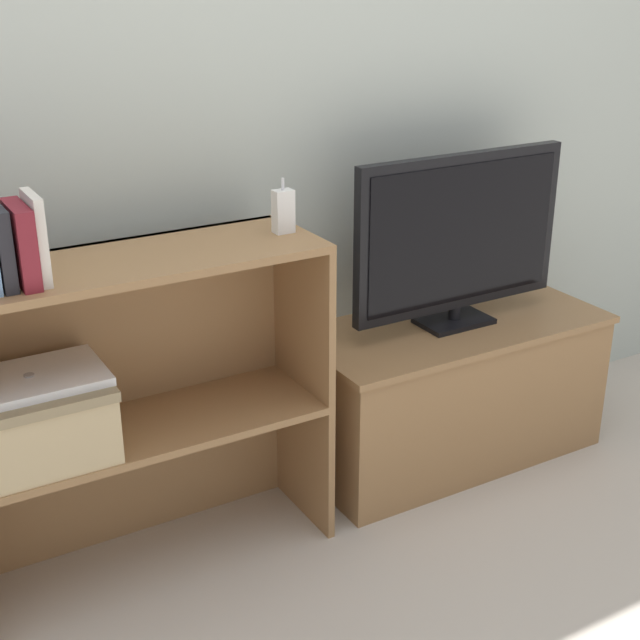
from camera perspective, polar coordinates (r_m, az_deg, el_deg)
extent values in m
plane|color=#BCB2A3|center=(2.55, 1.85, -13.39)|extent=(16.00, 16.00, 0.00)
cube|color=#B2BCB2|center=(2.48, -3.54, 15.68)|extent=(10.00, 0.05, 2.40)
cube|color=olive|center=(2.83, 8.28, -4.59)|extent=(0.94, 0.42, 0.43)
cube|color=olive|center=(2.74, 8.54, -0.39)|extent=(0.96, 0.44, 0.02)
cube|color=black|center=(2.73, 8.56, -0.05)|extent=(0.22, 0.14, 0.02)
cylinder|color=black|center=(2.72, 8.59, 0.49)|extent=(0.04, 0.04, 0.04)
cube|color=black|center=(2.64, 8.91, 5.57)|extent=(0.71, 0.03, 0.46)
cube|color=black|center=(2.62, 9.17, 5.46)|extent=(0.65, 0.00, 0.41)
cube|color=olive|center=(2.53, -1.11, -8.20)|extent=(0.02, 0.32, 0.41)
cube|color=olive|center=(2.49, -12.01, -9.17)|extent=(0.88, 0.02, 0.41)
cube|color=olive|center=(2.27, -11.17, -6.77)|extent=(0.88, 0.32, 0.02)
cube|color=olive|center=(2.34, -1.18, 0.69)|extent=(0.02, 0.32, 0.44)
cube|color=olive|center=(2.31, -12.84, -0.22)|extent=(0.88, 0.02, 0.44)
cube|color=olive|center=(2.10, -12.05, 3.66)|extent=(0.88, 0.32, 0.02)
cube|color=#232328|center=(1.96, -19.74, 4.40)|extent=(0.03, 0.13, 0.17)
cube|color=maroon|center=(1.96, -18.58, 4.60)|extent=(0.04, 0.15, 0.17)
cube|color=silver|center=(1.97, -17.71, 5.03)|extent=(0.02, 0.13, 0.19)
cube|color=white|center=(2.23, -2.37, 6.96)|extent=(0.05, 0.03, 0.11)
cylinder|color=silver|center=(2.21, -2.40, 8.69)|extent=(0.01, 0.01, 0.03)
cube|color=tan|center=(2.16, -17.77, -6.09)|extent=(0.32, 0.28, 0.18)
cube|color=#917E5B|center=(2.12, -18.03, -4.19)|extent=(0.33, 0.29, 0.02)
cube|color=white|center=(2.11, -18.10, -3.65)|extent=(0.33, 0.22, 0.02)
cylinder|color=#99999E|center=(2.11, -18.13, -3.37)|extent=(0.02, 0.02, 0.00)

